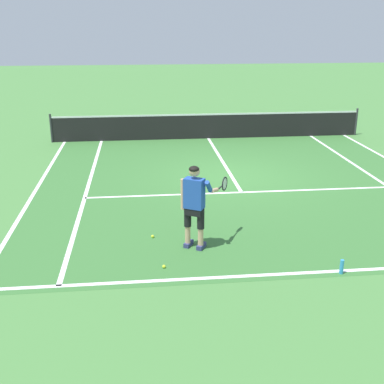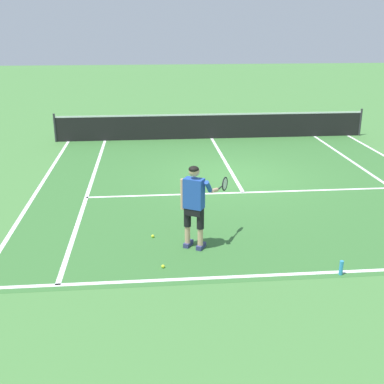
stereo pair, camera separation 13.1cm
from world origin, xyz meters
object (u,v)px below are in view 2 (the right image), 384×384
object	(u,v)px
water_bottle	(341,268)
tennis_ball_near_feet	(163,266)
tennis_player	(195,201)
tennis_ball_by_baseline	(153,236)

from	to	relation	value
water_bottle	tennis_ball_near_feet	bearing A→B (deg)	170.20
tennis_player	tennis_ball_near_feet	size ratio (longest dim) A/B	25.95
tennis_player	tennis_ball_near_feet	bearing A→B (deg)	-129.34
water_bottle	tennis_player	bearing A→B (deg)	151.38
tennis_ball_by_baseline	water_bottle	xyz separation A→B (m)	(3.34, -1.91, 0.10)
tennis_ball_near_feet	tennis_ball_by_baseline	bearing A→B (deg)	96.97
tennis_player	tennis_ball_by_baseline	world-z (taller)	tennis_player
tennis_player	tennis_ball_near_feet	xyz separation A→B (m)	(-0.67, -0.82, -0.96)
tennis_player	tennis_ball_by_baseline	xyz separation A→B (m)	(-0.84, 0.55, -0.96)
tennis_player	tennis_ball_by_baseline	size ratio (longest dim) A/B	25.95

